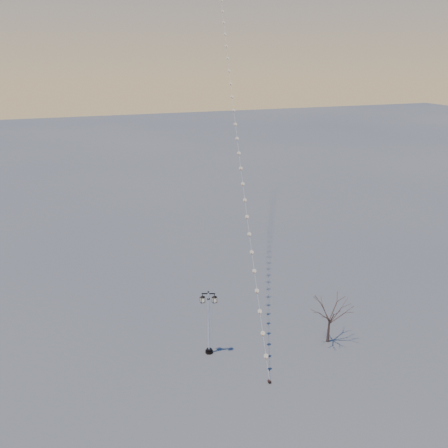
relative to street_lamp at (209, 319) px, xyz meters
name	(u,v)px	position (x,y,z in m)	size (l,w,h in m)	color
ground	(234,385)	(0.46, -3.87, -2.76)	(300.00, 300.00, 0.00)	#5B5E5C
street_lamp	(209,319)	(0.00, 0.00, 0.00)	(1.22, 0.71, 4.98)	black
bare_tree	(330,313)	(8.81, -1.67, -0.30)	(2.13, 2.13, 3.54)	#4A342B
kite_train	(232,79)	(7.86, 16.56, 15.35)	(10.91, 42.67, 36.40)	black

